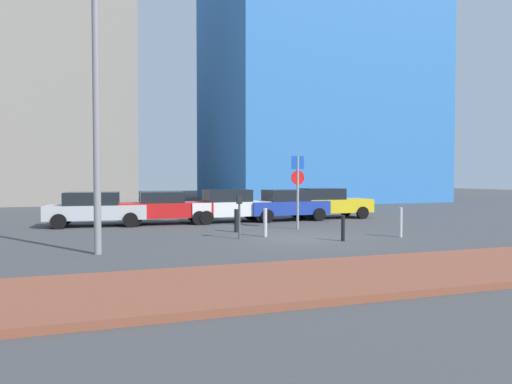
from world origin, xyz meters
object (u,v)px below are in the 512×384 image
at_px(parked_car_yellow, 327,203).
at_px(parked_car_silver, 95,208).
at_px(street_lamp, 96,97).
at_px(traffic_bollard_near, 265,222).
at_px(parked_car_red, 165,207).
at_px(traffic_bollard_far, 401,222).
at_px(parked_car_blue, 286,205).
at_px(parked_car_white, 229,205).
at_px(traffic_bollard_mid, 236,221).
at_px(parking_meter, 239,211).
at_px(traffic_bollard_edge, 343,228).
at_px(parking_sign_post, 298,183).

bearing_deg(parked_car_yellow, parked_car_silver, -178.68).
relative_size(street_lamp, traffic_bollard_near, 7.24).
bearing_deg(parked_car_red, traffic_bollard_far, -45.24).
relative_size(parked_car_red, parked_car_blue, 1.04).
relative_size(parked_car_silver, parked_car_red, 1.03).
relative_size(parked_car_silver, street_lamp, 0.58).
height_order(parked_car_white, traffic_bollard_mid, parked_car_white).
xyz_separation_m(parked_car_red, parking_meter, (1.78, -6.13, 0.20)).
bearing_deg(parking_meter, traffic_bollard_mid, 76.89).
height_order(parked_car_blue, traffic_bollard_far, parked_car_blue).
height_order(parked_car_silver, traffic_bollard_edge, parked_car_silver).
relative_size(parked_car_silver, parked_car_white, 1.08).
height_order(parked_car_white, parking_meter, parked_car_white).
height_order(parking_sign_post, traffic_bollard_mid, parking_sign_post).
relative_size(parking_sign_post, street_lamp, 0.41).
bearing_deg(traffic_bollard_far, parked_car_yellow, 82.13).
bearing_deg(parking_meter, parked_car_silver, 128.04).
relative_size(parked_car_yellow, parking_sign_post, 1.44).
height_order(traffic_bollard_near, traffic_bollard_mid, traffic_bollard_near).
bearing_deg(parking_meter, traffic_bollard_edge, -27.09).
relative_size(parking_meter, traffic_bollard_mid, 1.67).
height_order(parked_car_blue, traffic_bollard_near, parked_car_blue).
xyz_separation_m(parking_meter, street_lamp, (-4.69, -1.80, 3.41)).
bearing_deg(traffic_bollard_far, traffic_bollard_near, 159.85).
bearing_deg(traffic_bollard_edge, parked_car_blue, 82.13).
distance_m(parked_car_red, traffic_bollard_mid, 4.71).
distance_m(parked_car_blue, street_lamp, 12.38).
distance_m(parking_meter, traffic_bollard_edge, 3.62).
bearing_deg(traffic_bollard_near, parked_car_silver, 135.17).
bearing_deg(traffic_bollard_edge, street_lamp, -178.73).
distance_m(parking_meter, street_lamp, 6.08).
xyz_separation_m(parked_car_red, street_lamp, (-2.91, -7.94, 3.62)).
bearing_deg(traffic_bollard_far, parked_car_white, 120.53).
xyz_separation_m(parked_car_blue, traffic_bollard_edge, (-1.05, -7.61, -0.36)).
relative_size(parked_car_blue, traffic_bollard_near, 3.97).
bearing_deg(parked_car_blue, street_lamp, -138.93).
bearing_deg(parking_sign_post, parked_car_blue, 74.56).
bearing_deg(parking_meter, street_lamp, -158.96).
xyz_separation_m(parked_car_blue, parking_meter, (-4.24, -5.98, 0.18)).
height_order(parked_car_silver, street_lamp, street_lamp).
distance_m(parked_car_red, traffic_bollard_far, 10.58).
xyz_separation_m(parked_car_blue, traffic_bollard_mid, (-3.77, -3.98, -0.34)).
bearing_deg(traffic_bollard_mid, parked_car_silver, 141.78).
bearing_deg(street_lamp, parking_sign_post, 26.82).
xyz_separation_m(parked_car_white, traffic_bollard_far, (4.39, -7.45, -0.28)).
height_order(parked_car_blue, traffic_bollard_mid, parked_car_blue).
height_order(parked_car_silver, traffic_bollard_near, parked_car_silver).
xyz_separation_m(parked_car_white, traffic_bollard_near, (-0.20, -5.76, -0.29)).
xyz_separation_m(parked_car_silver, parking_meter, (4.82, -6.16, 0.19)).
bearing_deg(parked_car_silver, traffic_bollard_mid, -38.22).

